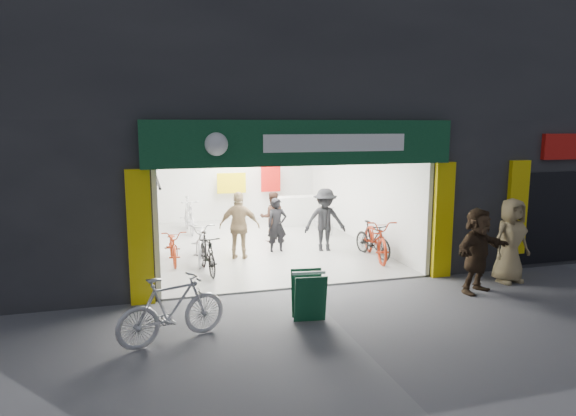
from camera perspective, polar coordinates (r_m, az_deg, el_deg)
name	(u,v)px	position (r m, az deg, el deg)	size (l,w,h in m)	color
ground	(303,288)	(10.96, 1.68, -8.89)	(60.00, 60.00, 0.00)	#56565B
building	(282,93)	(15.47, -0.66, 12.63)	(17.00, 10.27, 8.00)	#232326
bike_left_front	(202,241)	(13.05, -9.56, -3.62)	(0.70, 2.02, 1.06)	#B4B4B9
bike_left_midfront	(207,253)	(12.01, -8.97, -5.01)	(0.45, 1.58, 0.95)	black
bike_left_midback	(173,246)	(13.05, -12.63, -4.11)	(0.59, 1.68, 0.88)	maroon
bike_left_back	(189,215)	(16.48, -10.95, -0.82)	(0.54, 1.89, 1.14)	#B5B5BA
bike_right_front	(373,240)	(13.46, 9.39, -3.50)	(0.44, 1.55, 0.93)	black
bike_right_mid	(376,239)	(13.28, 9.74, -3.36)	(0.71, 2.05, 1.08)	maroon
bike_right_back	(323,219)	(16.24, 3.96, -1.20)	(0.44, 1.54, 0.93)	#AFAFB4
parked_bike	(172,309)	(8.45, -12.76, -10.84)	(0.51, 1.81, 1.09)	silver
customer_a	(277,226)	(13.68, -1.23, -1.98)	(0.54, 0.36, 1.48)	black
customer_b	(272,217)	(14.91, -1.76, -1.04)	(0.72, 0.56, 1.49)	#362118
customer_c	(325,221)	(13.78, 4.13, -1.40)	(1.12, 0.64, 1.73)	black
customer_d	(240,226)	(12.98, -5.41, -2.04)	(1.03, 0.43, 1.75)	#997D59
pedestrian_near	(511,241)	(12.14, 23.51, -3.34)	(0.91, 0.59, 1.85)	#927E55
pedestrian_far	(477,250)	(11.16, 20.29, -4.45)	(1.63, 0.52, 1.76)	#322316
sandwich_board	(309,295)	(9.10, 2.31, -9.60)	(0.63, 0.64, 0.86)	#104327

